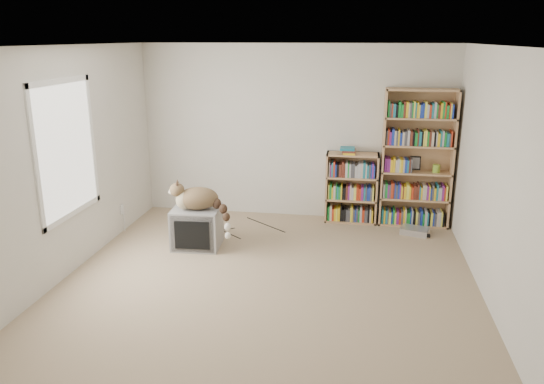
% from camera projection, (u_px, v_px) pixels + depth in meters
% --- Properties ---
extents(floor, '(4.50, 5.00, 0.01)m').
position_uv_depth(floor, '(265.00, 289.00, 5.64)').
color(floor, tan).
rests_on(floor, ground).
extents(wall_back, '(4.50, 0.02, 2.50)m').
position_uv_depth(wall_back, '(295.00, 133.00, 7.65)').
color(wall_back, beige).
rests_on(wall_back, floor).
extents(wall_front, '(4.50, 0.02, 2.50)m').
position_uv_depth(wall_front, '(185.00, 288.00, 2.92)').
color(wall_front, beige).
rests_on(wall_front, floor).
extents(wall_left, '(0.02, 5.00, 2.50)m').
position_uv_depth(wall_left, '(57.00, 167.00, 5.64)').
color(wall_left, beige).
rests_on(wall_left, floor).
extents(wall_right, '(0.02, 5.00, 2.50)m').
position_uv_depth(wall_right, '(502.00, 185.00, 4.94)').
color(wall_right, beige).
rests_on(wall_right, floor).
extents(ceiling, '(4.50, 5.00, 0.02)m').
position_uv_depth(ceiling, '(264.00, 46.00, 4.94)').
color(ceiling, white).
rests_on(ceiling, wall_back).
extents(window, '(0.02, 1.22, 1.52)m').
position_uv_depth(window, '(67.00, 149.00, 5.78)').
color(window, white).
rests_on(window, wall_left).
extents(crt_tv, '(0.62, 0.57, 0.51)m').
position_uv_depth(crt_tv, '(197.00, 227.00, 6.74)').
color(crt_tv, gray).
rests_on(crt_tv, floor).
extents(cat, '(0.84, 0.54, 0.62)m').
position_uv_depth(cat, '(202.00, 202.00, 6.56)').
color(cat, '#342515').
rests_on(cat, crt_tv).
extents(bookcase_tall, '(0.96, 0.30, 1.92)m').
position_uv_depth(bookcase_tall, '(417.00, 162.00, 7.35)').
color(bookcase_tall, '#A87E54').
rests_on(bookcase_tall, floor).
extents(bookcase_short, '(0.73, 0.30, 1.01)m').
position_uv_depth(bookcase_short, '(351.00, 190.00, 7.61)').
color(bookcase_short, '#A87E54').
rests_on(bookcase_short, floor).
extents(book_stack, '(0.21, 0.27, 0.09)m').
position_uv_depth(book_stack, '(348.00, 151.00, 7.41)').
color(book_stack, '#B72F18').
rests_on(book_stack, bookcase_short).
extents(green_mug, '(0.10, 0.10, 0.11)m').
position_uv_depth(green_mug, '(436.00, 168.00, 7.31)').
color(green_mug, '#87B333').
rests_on(green_mug, bookcase_tall).
extents(framed_print, '(0.15, 0.05, 0.19)m').
position_uv_depth(framed_print, '(415.00, 163.00, 7.44)').
color(framed_print, black).
rests_on(framed_print, bookcase_tall).
extents(dvd_player, '(0.42, 0.35, 0.08)m').
position_uv_depth(dvd_player, '(415.00, 231.00, 7.21)').
color(dvd_player, '#BBBBC0').
rests_on(dvd_player, floor).
extents(wall_outlet, '(0.01, 0.08, 0.13)m').
position_uv_depth(wall_outlet, '(122.00, 209.00, 7.23)').
color(wall_outlet, silver).
rests_on(wall_outlet, wall_left).
extents(floor_cables, '(1.20, 0.70, 0.01)m').
position_uv_depth(floor_cables, '(260.00, 231.00, 7.33)').
color(floor_cables, black).
rests_on(floor_cables, floor).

